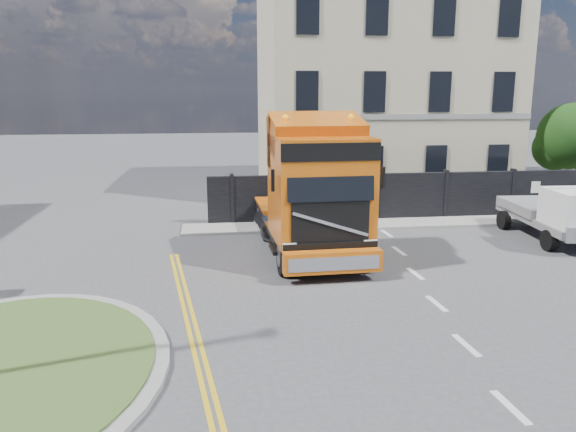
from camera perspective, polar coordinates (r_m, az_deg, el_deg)
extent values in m
plane|color=#424244|center=(14.66, 3.36, -8.85)|extent=(120.00, 120.00, 0.00)
cube|color=black|center=(24.37, 13.48, 1.97)|extent=(18.00, 0.25, 2.00)
cube|color=#C2B89A|center=(31.10, 8.99, 12.74)|extent=(12.00, 10.00, 11.00)
cylinder|color=#382619|center=(30.87, 26.47, 3.56)|extent=(0.24, 0.24, 2.40)
sphere|color=black|center=(30.67, 26.84, 7.25)|extent=(3.20, 3.20, 3.20)
sphere|color=black|center=(30.77, 25.54, 6.26)|extent=(2.20, 2.20, 2.20)
cube|color=gray|center=(23.74, 14.12, -0.66)|extent=(20.00, 1.60, 0.12)
cube|color=black|center=(19.51, 1.91, -0.74)|extent=(3.05, 7.26, 0.51)
cube|color=#CB5B0E|center=(17.29, 3.22, 2.89)|extent=(2.95, 3.06, 3.18)
cube|color=#CB5B0E|center=(18.27, 2.46, 7.56)|extent=(2.88, 1.13, 1.59)
cube|color=black|center=(15.81, 4.38, 3.63)|extent=(2.50, 0.16, 1.19)
cube|color=#CB5B0E|center=(15.99, 4.55, -4.65)|extent=(2.85, 0.50, 0.62)
cylinder|color=black|center=(16.61, -0.32, -4.06)|extent=(0.41, 1.19, 1.18)
cylinder|color=gray|center=(16.61, -0.32, -4.06)|extent=(0.43, 0.66, 0.65)
cylinder|color=black|center=(17.15, 7.82, -3.64)|extent=(0.41, 1.19, 1.18)
cylinder|color=gray|center=(17.15, 7.82, -3.64)|extent=(0.43, 0.66, 0.65)
cylinder|color=black|center=(20.47, -2.09, -0.85)|extent=(0.41, 1.19, 1.18)
cylinder|color=gray|center=(20.47, -2.09, -0.85)|extent=(0.43, 0.66, 0.65)
cylinder|color=black|center=(20.91, 4.60, -0.60)|extent=(0.41, 1.19, 1.18)
cylinder|color=gray|center=(20.91, 4.60, -0.60)|extent=(0.43, 0.66, 0.65)
cylinder|color=black|center=(21.79, -2.54, -0.03)|extent=(0.41, 1.19, 1.18)
cylinder|color=gray|center=(21.79, -2.54, -0.03)|extent=(0.43, 0.66, 0.65)
cylinder|color=black|center=(22.20, 3.76, 0.20)|extent=(0.41, 1.19, 1.18)
cylinder|color=gray|center=(22.20, 3.76, 0.20)|extent=(0.43, 0.66, 0.65)
cube|color=slate|center=(22.85, 25.14, -0.28)|extent=(2.27, 5.10, 0.26)
cylinder|color=black|center=(21.13, 25.00, -2.26)|extent=(0.26, 0.73, 0.73)
cylinder|color=black|center=(23.74, 21.06, -0.38)|extent=(0.26, 0.73, 0.73)
cylinder|color=black|center=(24.73, 25.10, -0.24)|extent=(0.26, 0.73, 0.73)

